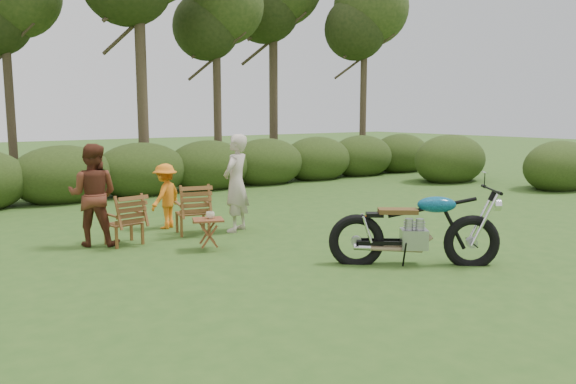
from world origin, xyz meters
TOP-DOWN VIEW (x-y plane):
  - ground at (0.00, 0.00)m, footprint 80.00×80.00m
  - tree_line at (0.50, 9.74)m, footprint 22.52×11.62m
  - motorcycle at (0.51, 0.04)m, footprint 2.35×2.12m
  - lawn_chair_right at (-1.12, 3.79)m, footprint 0.76×0.76m
  - lawn_chair_left at (-2.42, 3.71)m, footprint 0.65×0.65m
  - side_table at (-1.47, 2.56)m, footprint 0.60×0.56m
  - cup at (-1.42, 2.57)m, footprint 0.16×0.16m
  - adult_a at (-0.36, 3.52)m, footprint 0.78×0.71m
  - adult_b at (-2.82, 3.96)m, footprint 1.03×0.98m
  - child at (-1.30, 4.54)m, footprint 0.91×0.81m

SIDE VIEW (x-z plane):
  - ground at x=0.00m, z-range 0.00..0.00m
  - motorcycle at x=0.51m, z-range -0.66..0.66m
  - lawn_chair_right at x=-1.12m, z-range -0.45..0.45m
  - lawn_chair_left at x=-2.42m, z-range -0.42..0.42m
  - adult_a at x=-0.36m, z-range -0.89..0.89m
  - adult_b at x=-2.82m, z-range -0.84..0.84m
  - child at x=-1.30m, z-range -0.61..0.61m
  - side_table at x=-1.47m, z-range 0.00..0.50m
  - cup at x=-1.42m, z-range 0.50..0.61m
  - tree_line at x=0.50m, z-range -0.26..7.88m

